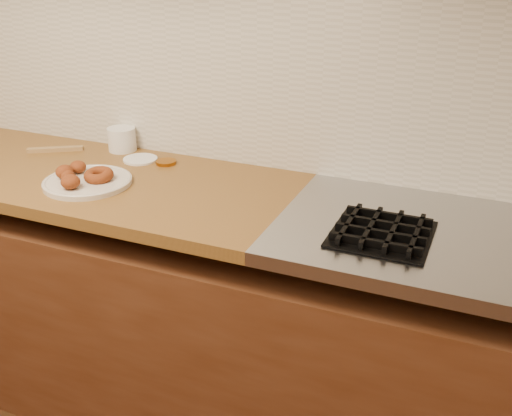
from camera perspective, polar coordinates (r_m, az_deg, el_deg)
The scene contains 11 objects.
wall_back at distance 2.14m, azimuth -6.95°, elevation 16.69°, with size 4.00×0.02×2.70m, color #BEAD93.
base_cabinet at distance 2.23m, azimuth -9.65°, elevation -9.86°, with size 3.60×0.60×0.77m, color #56311C.
backsplash at distance 2.15m, azimuth -6.91°, elevation 12.68°, with size 3.60×0.02×0.60m, color beige.
burner_grates at distance 1.62m, azimuth 23.22°, elevation -4.08°, with size 0.91×0.26×0.03m.
donut_plate at distance 2.01m, azimuth -15.74°, elevation 2.39°, with size 0.28×0.28×0.02m, color beige.
ring_donut at distance 1.99m, azimuth -14.77°, elevation 3.06°, with size 0.10×0.10×0.03m, color maroon.
fried_dough_chunks at distance 2.01m, azimuth -17.27°, elevation 3.08°, with size 0.15×0.20×0.04m.
plastic_tub at distance 2.30m, azimuth -12.65°, elevation 6.41°, with size 0.10×0.10×0.09m, color white.
tub_lid at distance 2.19m, azimuth -10.97°, elevation 4.57°, with size 0.12×0.12×0.01m, color white.
brass_jar_lid at distance 2.14m, azimuth -8.57°, elevation 4.33°, with size 0.07×0.07×0.01m, color #9D5C14.
wooden_utensil at distance 2.37m, azimuth -18.57°, elevation 5.32°, with size 0.20×0.02×0.02m, color #997747.
Camera 1 is at (1.05, 0.16, 1.63)m, focal length 42.00 mm.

